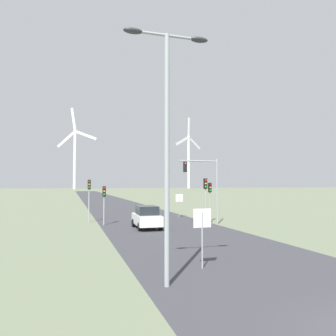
{
  "coord_description": "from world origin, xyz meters",
  "views": [
    {
      "loc": [
        -7.46,
        -5.53,
        3.58
      ],
      "look_at": [
        0.0,
        19.46,
        4.87
      ],
      "focal_mm": 35.0,
      "sensor_mm": 36.0,
      "label": 1
    }
  ],
  "objects_px": {
    "traffic_light_mast_overhead": "(204,178)",
    "traffic_light_post_near_left": "(104,197)",
    "wind_turbine_left": "(75,153)",
    "traffic_light_post_near_right": "(205,191)",
    "car_approaching": "(147,217)",
    "wind_turbine_center": "(189,157)",
    "stop_sign_far": "(179,201)",
    "stop_sign_near": "(202,227)",
    "streetlamp": "(167,123)",
    "traffic_light_post_mid_right": "(210,193)",
    "traffic_light_post_mid_left": "(89,191)"
  },
  "relations": [
    {
      "from": "traffic_light_mast_overhead",
      "to": "traffic_light_post_near_left",
      "type": "bearing_deg",
      "value": 165.66
    },
    {
      "from": "wind_turbine_left",
      "to": "traffic_light_post_near_right",
      "type": "bearing_deg",
      "value": -87.8
    },
    {
      "from": "car_approaching",
      "to": "wind_turbine_center",
      "type": "relative_size",
      "value": 0.07
    },
    {
      "from": "stop_sign_far",
      "to": "traffic_light_mast_overhead",
      "type": "distance_m",
      "value": 7.09
    },
    {
      "from": "stop_sign_near",
      "to": "traffic_light_mast_overhead",
      "type": "bearing_deg",
      "value": 66.67
    },
    {
      "from": "stop_sign_far",
      "to": "traffic_light_post_near_right",
      "type": "distance_m",
      "value": 7.46
    },
    {
      "from": "traffic_light_mast_overhead",
      "to": "car_approaching",
      "type": "bearing_deg",
      "value": -169.41
    },
    {
      "from": "traffic_light_post_near_left",
      "to": "wind_turbine_center",
      "type": "xyz_separation_m",
      "value": [
        92.42,
        229.17,
        24.07
      ]
    },
    {
      "from": "stop_sign_near",
      "to": "wind_turbine_center",
      "type": "distance_m",
      "value": 262.42
    },
    {
      "from": "traffic_light_post_near_right",
      "to": "wind_turbine_left",
      "type": "distance_m",
      "value": 219.98
    },
    {
      "from": "streetlamp",
      "to": "traffic_light_post_mid_right",
      "type": "relative_size",
      "value": 2.44
    },
    {
      "from": "traffic_light_post_mid_left",
      "to": "stop_sign_far",
      "type": "bearing_deg",
      "value": 11.58
    },
    {
      "from": "streetlamp",
      "to": "stop_sign_near",
      "type": "xyz_separation_m",
      "value": [
        2.13,
        1.91,
        -4.0
      ]
    },
    {
      "from": "stop_sign_near",
      "to": "traffic_light_post_near_right",
      "type": "relative_size",
      "value": 0.62
    },
    {
      "from": "traffic_light_post_near_left",
      "to": "wind_turbine_left",
      "type": "bearing_deg",
      "value": 90.0
    },
    {
      "from": "traffic_light_post_near_right",
      "to": "traffic_light_post_near_left",
      "type": "bearing_deg",
      "value": 161.15
    },
    {
      "from": "streetlamp",
      "to": "stop_sign_far",
      "type": "relative_size",
      "value": 3.64
    },
    {
      "from": "traffic_light_post_near_left",
      "to": "traffic_light_post_near_right",
      "type": "relative_size",
      "value": 0.83
    },
    {
      "from": "stop_sign_far",
      "to": "wind_turbine_center",
      "type": "bearing_deg",
      "value": 69.51
    },
    {
      "from": "streetlamp",
      "to": "car_approaching",
      "type": "distance_m",
      "value": 15.82
    },
    {
      "from": "traffic_light_post_mid_left",
      "to": "stop_sign_near",
      "type": "bearing_deg",
      "value": -78.73
    },
    {
      "from": "wind_turbine_center",
      "to": "stop_sign_far",
      "type": "bearing_deg",
      "value": -110.49
    },
    {
      "from": "wind_turbine_center",
      "to": "car_approaching",
      "type": "bearing_deg",
      "value": -111.03
    },
    {
      "from": "traffic_light_post_mid_left",
      "to": "traffic_light_post_near_right",
      "type": "bearing_deg",
      "value": -29.41
    },
    {
      "from": "traffic_light_mast_overhead",
      "to": "wind_turbine_center",
      "type": "bearing_deg",
      "value": 70.08
    },
    {
      "from": "streetlamp",
      "to": "car_approaching",
      "type": "height_order",
      "value": "streetlamp"
    },
    {
      "from": "wind_turbine_center",
      "to": "stop_sign_near",
      "type": "bearing_deg",
      "value": -110.12
    },
    {
      "from": "traffic_light_post_mid_left",
      "to": "wind_turbine_left",
      "type": "distance_m",
      "value": 214.48
    },
    {
      "from": "traffic_light_mast_overhead",
      "to": "traffic_light_post_mid_right",
      "type": "bearing_deg",
      "value": 52.3
    },
    {
      "from": "traffic_light_post_mid_right",
      "to": "wind_turbine_left",
      "type": "xyz_separation_m",
      "value": [
        -9.84,
        216.32,
        23.2
      ]
    },
    {
      "from": "traffic_light_post_near_right",
      "to": "wind_turbine_center",
      "type": "xyz_separation_m",
      "value": [
        84.03,
        232.04,
        23.59
      ]
    },
    {
      "from": "stop_sign_far",
      "to": "traffic_light_post_near_left",
      "type": "xyz_separation_m",
      "value": [
        -8.47,
        -4.49,
        0.76
      ]
    },
    {
      "from": "traffic_light_post_near_right",
      "to": "wind_turbine_left",
      "type": "height_order",
      "value": "wind_turbine_left"
    },
    {
      "from": "traffic_light_post_near_right",
      "to": "traffic_light_mast_overhead",
      "type": "height_order",
      "value": "traffic_light_mast_overhead"
    },
    {
      "from": "streetlamp",
      "to": "traffic_light_post_near_left",
      "type": "xyz_separation_m",
      "value": [
        -0.43,
        18.04,
        -3.27
      ]
    },
    {
      "from": "wind_turbine_left",
      "to": "wind_turbine_center",
      "type": "bearing_deg",
      "value": 8.26
    },
    {
      "from": "traffic_light_post_near_right",
      "to": "wind_turbine_center",
      "type": "height_order",
      "value": "wind_turbine_center"
    },
    {
      "from": "streetlamp",
      "to": "stop_sign_near",
      "type": "bearing_deg",
      "value": 41.79
    },
    {
      "from": "wind_turbine_left",
      "to": "traffic_light_post_near_left",
      "type": "bearing_deg",
      "value": -90.0
    },
    {
      "from": "traffic_light_post_mid_left",
      "to": "car_approaching",
      "type": "relative_size",
      "value": 0.97
    },
    {
      "from": "wind_turbine_center",
      "to": "traffic_light_post_mid_left",
      "type": "bearing_deg",
      "value": -112.43
    },
    {
      "from": "traffic_light_post_near_right",
      "to": "traffic_light_post_mid_right",
      "type": "bearing_deg",
      "value": 58.0
    },
    {
      "from": "traffic_light_post_near_right",
      "to": "car_approaching",
      "type": "bearing_deg",
      "value": -176.22
    },
    {
      "from": "stop_sign_near",
      "to": "traffic_light_post_mid_right",
      "type": "distance_m",
      "value": 17.21
    },
    {
      "from": "stop_sign_far",
      "to": "traffic_light_post_near_left",
      "type": "relative_size",
      "value": 0.73
    },
    {
      "from": "car_approaching",
      "to": "wind_turbine_center",
      "type": "xyz_separation_m",
      "value": [
        89.33,
        232.39,
        25.66
      ]
    },
    {
      "from": "stop_sign_near",
      "to": "wind_turbine_center",
      "type": "xyz_separation_m",
      "value": [
        89.86,
        245.31,
        24.8
      ]
    },
    {
      "from": "stop_sign_near",
      "to": "car_approaching",
      "type": "distance_m",
      "value": 12.96
    },
    {
      "from": "traffic_light_post_mid_right",
      "to": "wind_turbine_left",
      "type": "relative_size",
      "value": 0.06
    },
    {
      "from": "traffic_light_post_near_right",
      "to": "traffic_light_post_mid_right",
      "type": "xyz_separation_m",
      "value": [
        1.44,
        2.3,
        -0.26
      ]
    }
  ]
}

